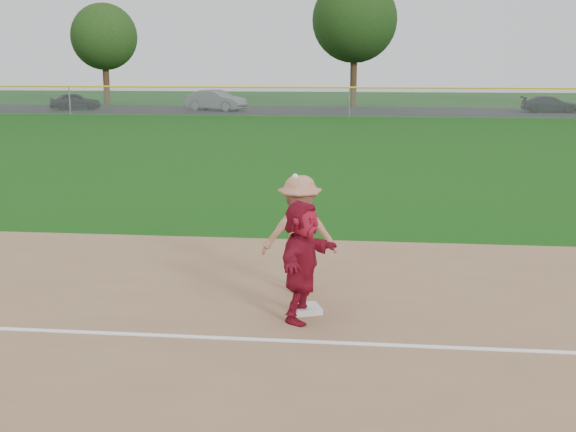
# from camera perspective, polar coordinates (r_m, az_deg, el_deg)

# --- Properties ---
(ground) EXTENTS (160.00, 160.00, 0.00)m
(ground) POSITION_cam_1_polar(r_m,az_deg,el_deg) (10.95, -0.87, -8.33)
(ground) COLOR #12440D
(ground) RESTS_ON ground
(foul_line) EXTENTS (60.00, 0.10, 0.01)m
(foul_line) POSITION_cam_1_polar(r_m,az_deg,el_deg) (10.20, -1.44, -9.76)
(foul_line) COLOR white
(foul_line) RESTS_ON infield_dirt
(parking_asphalt) EXTENTS (120.00, 10.00, 0.01)m
(parking_asphalt) POSITION_cam_1_polar(r_m,az_deg,el_deg) (56.32, 5.03, 8.28)
(parking_asphalt) COLOR black
(parking_asphalt) RESTS_ON ground
(first_base) EXTENTS (0.54, 0.54, 0.09)m
(first_base) POSITION_cam_1_polar(r_m,az_deg,el_deg) (11.27, 1.46, -7.36)
(first_base) COLOR silver
(first_base) RESTS_ON infield_dirt
(base_runner) EXTENTS (1.02, 1.77, 1.82)m
(base_runner) POSITION_cam_1_polar(r_m,az_deg,el_deg) (10.72, 1.12, -3.55)
(base_runner) COLOR maroon
(base_runner) RESTS_ON infield_dirt
(car_left) EXTENTS (4.17, 2.94, 1.32)m
(car_left) POSITION_cam_1_polar(r_m,az_deg,el_deg) (59.84, -16.47, 8.70)
(car_left) COLOR black
(car_left) RESTS_ON parking_asphalt
(car_mid) EXTENTS (5.07, 3.31, 1.58)m
(car_mid) POSITION_cam_1_polar(r_m,az_deg,el_deg) (56.57, -5.71, 9.09)
(car_mid) COLOR slate
(car_mid) RESTS_ON parking_asphalt
(car_right) EXTENTS (4.20, 1.75, 1.21)m
(car_right) POSITION_cam_1_polar(r_m,az_deg,el_deg) (57.77, 20.00, 8.31)
(car_right) COLOR black
(car_right) RESTS_ON parking_asphalt
(first_base_play) EXTENTS (1.38, 1.41, 2.14)m
(first_base_play) POSITION_cam_1_polar(r_m,az_deg,el_deg) (12.06, 0.93, -1.40)
(first_base_play) COLOR #98989B
(first_base_play) RESTS_ON infield_dirt
(outfield_fence) EXTENTS (110.00, 0.12, 110.00)m
(outfield_fence) POSITION_cam_1_polar(r_m,az_deg,el_deg) (50.22, 4.90, 10.04)
(outfield_fence) COLOR #999EA0
(outfield_fence) RESTS_ON ground
(tree_1) EXTENTS (5.80, 5.80, 8.75)m
(tree_1) POSITION_cam_1_polar(r_m,az_deg,el_deg) (67.36, -14.34, 13.55)
(tree_1) COLOR #3C2815
(tree_1) RESTS_ON ground
(tree_2) EXTENTS (7.00, 7.00, 10.58)m
(tree_2) POSITION_cam_1_polar(r_m,az_deg,el_deg) (61.77, 5.28, 15.17)
(tree_2) COLOR #382614
(tree_2) RESTS_ON ground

